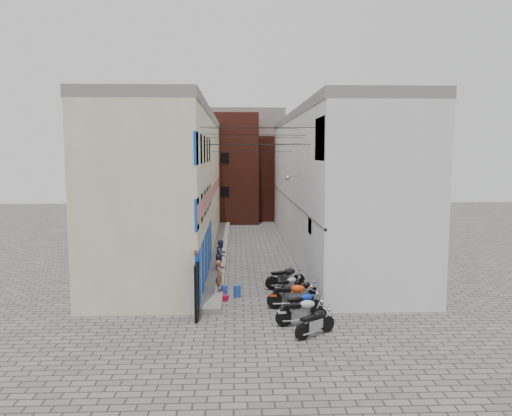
{
  "coord_description": "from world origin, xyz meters",
  "views": [
    {
      "loc": [
        -0.95,
        -19.3,
        6.4
      ],
      "look_at": [
        0.24,
        11.66,
        3.0
      ],
      "focal_mm": 35.0,
      "sensor_mm": 36.0,
      "label": 1
    }
  ],
  "objects": [
    {
      "name": "building_far_brick_right",
      "position": [
        3.0,
        30.0,
        4.0
      ],
      "size": [
        5.0,
        6.0,
        8.0
      ],
      "primitive_type": "cube",
      "color": "maroon",
      "rests_on": "ground"
    },
    {
      "name": "motorcycle_b",
      "position": [
        1.45,
        -1.3,
        0.58
      ],
      "size": [
        2.08,
        0.91,
        1.16
      ],
      "primitive_type": null,
      "rotation": [
        0.0,
        0.0,
        -1.43
      ],
      "color": "#B7B6BB",
      "rests_on": "ground"
    },
    {
      "name": "building_far_concrete",
      "position": [
        0.0,
        34.0,
        5.5
      ],
      "size": [
        8.0,
        5.0,
        11.0
      ],
      "primitive_type": "cube",
      "color": "slate",
      "rests_on": "ground"
    },
    {
      "name": "water_jug_near",
      "position": [
        -0.96,
        2.51,
        0.26
      ],
      "size": [
        0.43,
        0.43,
        0.52
      ],
      "primitive_type": "cylinder",
      "rotation": [
        0.0,
        0.0,
        0.37
      ],
      "color": "#224BAD",
      "rests_on": "ground"
    },
    {
      "name": "motorcycle_c",
      "position": [
        1.61,
        -0.28,
        0.54
      ],
      "size": [
        1.95,
        1.37,
        1.09
      ],
      "primitive_type": null,
      "rotation": [
        0.0,
        0.0,
        -1.11
      ],
      "color": "#0B2CA7",
      "rests_on": "ground"
    },
    {
      "name": "motorcycle_f",
      "position": [
        1.38,
        2.68,
        0.49
      ],
      "size": [
        1.7,
        1.38,
        0.98
      ],
      "primitive_type": null,
      "rotation": [
        0.0,
        0.0,
        -0.99
      ],
      "color": "#B2B2B7",
      "rests_on": "ground"
    },
    {
      "name": "building_far_brick_left",
      "position": [
        -2.0,
        28.0,
        5.0
      ],
      "size": [
        6.0,
        6.0,
        10.0
      ],
      "primitive_type": "cube",
      "color": "maroon",
      "rests_on": "ground"
    },
    {
      "name": "person_a",
      "position": [
        -1.75,
        2.52,
        0.96
      ],
      "size": [
        0.39,
        0.55,
        1.42
      ],
      "primitive_type": "imported",
      "rotation": [
        0.0,
        0.0,
        1.67
      ],
      "color": "brown",
      "rests_on": "plinth"
    },
    {
      "name": "plinth",
      "position": [
        -2.05,
        13.0,
        0.12
      ],
      "size": [
        0.9,
        26.0,
        0.25
      ],
      "primitive_type": "cube",
      "color": "slate",
      "rests_on": "ground"
    },
    {
      "name": "building_right",
      "position": [
        5.0,
        13.0,
        4.51
      ],
      "size": [
        5.94,
        26.0,
        9.0
      ],
      "color": "white",
      "rests_on": "ground"
    },
    {
      "name": "motorcycle_e",
      "position": [
        1.81,
        1.6,
        0.53
      ],
      "size": [
        1.87,
        1.4,
        1.06
      ],
      "primitive_type": null,
      "rotation": [
        0.0,
        0.0,
        -1.06
      ],
      "color": "black",
      "rests_on": "ground"
    },
    {
      "name": "ground",
      "position": [
        0.0,
        0.0,
        0.0
      ],
      "size": [
        90.0,
        90.0,
        0.0
      ],
      "primitive_type": "plane",
      "color": "#5C5957",
      "rests_on": "ground"
    },
    {
      "name": "motorcycle_g",
      "position": [
        1.34,
        3.83,
        0.58
      ],
      "size": [
        2.12,
        1.22,
        1.17
      ],
      "primitive_type": null,
      "rotation": [
        0.0,
        0.0,
        -1.26
      ],
      "color": "black",
      "rests_on": "ground"
    },
    {
      "name": "far_shopfront",
      "position": [
        0.0,
        25.2,
        1.2
      ],
      "size": [
        2.0,
        0.3,
        2.4
      ],
      "primitive_type": "cube",
      "color": "black",
      "rests_on": "ground"
    },
    {
      "name": "person_b",
      "position": [
        -1.79,
        6.96,
        1.04
      ],
      "size": [
        0.9,
        0.96,
        1.57
      ],
      "primitive_type": "imported",
      "rotation": [
        0.0,
        0.0,
        1.03
      ],
      "color": "#34344E",
      "rests_on": "plinth"
    },
    {
      "name": "overhead_wires",
      "position": [
        0.0,
        7.64,
        7.12
      ],
      "size": [
        5.8,
        13.02,
        1.32
      ],
      "color": "black",
      "rests_on": "ground"
    },
    {
      "name": "motorcycle_d",
      "position": [
        1.32,
        0.73,
        0.61
      ],
      "size": [
        2.12,
        0.69,
        1.22
      ],
      "primitive_type": null,
      "rotation": [
        0.0,
        0.0,
        -1.56
      ],
      "color": "#C7390E",
      "rests_on": "ground"
    },
    {
      "name": "red_crate",
      "position": [
        -1.55,
        1.97,
        0.11
      ],
      "size": [
        0.44,
        0.39,
        0.23
      ],
      "primitive_type": "cube",
      "rotation": [
        0.0,
        0.0,
        -0.39
      ],
      "color": "red",
      "rests_on": "ground"
    },
    {
      "name": "motorcycle_a",
      "position": [
        1.78,
        -2.41,
        0.53
      ],
      "size": [
        1.84,
        1.56,
        1.07
      ],
      "primitive_type": null,
      "rotation": [
        0.0,
        0.0,
        -0.94
      ],
      "color": "black",
      "rests_on": "ground"
    },
    {
      "name": "building_left",
      "position": [
        -4.98,
        12.95,
        4.5
      ],
      "size": [
        5.1,
        27.0,
        9.0
      ],
      "color": "beige",
      "rests_on": "ground"
    },
    {
      "name": "water_jug_far",
      "position": [
        -1.55,
        2.74,
        0.23
      ],
      "size": [
        0.37,
        0.37,
        0.45
      ],
      "primitive_type": "cylinder",
      "rotation": [
        0.0,
        0.0,
        0.35
      ],
      "color": "blue",
      "rests_on": "ground"
    }
  ]
}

